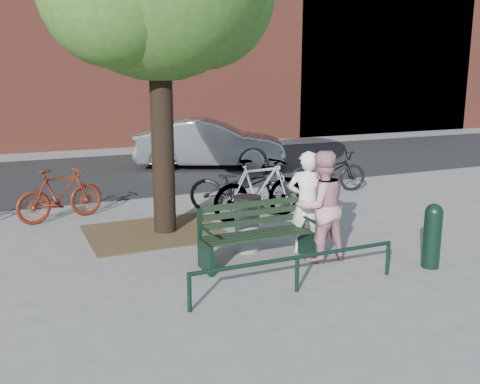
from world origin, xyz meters
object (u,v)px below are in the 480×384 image
parked_car (210,144)px  bollard (432,234)px  person_left (307,202)px  litter_bin (247,223)px  bicycle_c (240,187)px  park_bench (255,232)px  person_right (321,206)px

parked_car → bollard: bearing=-156.2°
person_left → litter_bin: 1.02m
litter_bin → bicycle_c: (0.88, 2.23, 0.09)m
litter_bin → bicycle_c: 2.40m
park_bench → person_right: 1.08m
park_bench → bicycle_c: 2.93m
bollard → park_bench: bearing=150.5°
bollard → litter_bin: 2.84m
litter_bin → parked_car: bearing=73.1°
person_right → bicycle_c: size_ratio=0.81×
person_right → parked_car: bearing=-98.8°
person_right → bollard: 1.68m
person_left → litter_bin: (-0.84, 0.45, -0.37)m
park_bench → bollard: bollard is taller
person_left → parked_car: 8.21m
park_bench → litter_bin: bearing=77.7°
person_left → person_right: (0.00, -0.41, 0.03)m
person_left → bollard: size_ratio=1.70×
person_left → bicycle_c: (0.04, 2.68, -0.28)m
bicycle_c → parked_car: bearing=17.8°
park_bench → bollard: bearing=-29.5°
park_bench → person_right: size_ratio=1.01×
bollard → parked_car: parked_car is taller
park_bench → litter_bin: 0.53m
person_right → bicycle_c: person_right is taller
person_left → bollard: person_left is taller
park_bench → person_left: (0.95, 0.07, 0.35)m
bollard → person_left: bearing=134.5°
person_right → parked_car: size_ratio=0.38×
person_left → person_right: bearing=121.4°
parked_car → person_left: bearing=-165.7°
park_bench → person_right: person_right is taller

